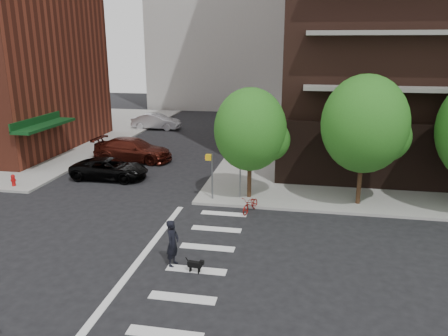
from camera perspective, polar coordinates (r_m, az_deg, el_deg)
ground at (r=18.56m, az=-12.86°, el=-12.05°), size 120.00×120.00×0.00m
crosswalk at (r=17.86m, az=-6.17°, el=-12.87°), size 3.85×13.00×0.01m
tree_a at (r=24.06m, az=3.44°, el=5.03°), size 4.00×4.00×5.90m
tree_b at (r=24.00m, az=17.89°, el=5.48°), size 4.50×4.50×6.65m
pedestrian_signal at (r=24.27m, az=-0.76°, el=-0.16°), size 2.18×0.67×2.60m
fire_hydrant at (r=29.73m, az=-25.82°, el=-1.37°), size 0.24×0.24×0.73m
parked_car_black at (r=29.55m, az=-14.71°, el=-0.09°), size 2.30×4.98×1.38m
parked_car_maroon at (r=33.71m, az=-11.80°, el=2.36°), size 2.83×6.13×1.74m
parked_car_silver at (r=46.02m, az=-8.85°, el=6.03°), size 1.81×4.98×1.63m
scooter at (r=23.09m, az=3.49°, el=-4.75°), size 1.09×1.77×0.88m
dog_walker at (r=17.68m, az=-6.73°, el=-9.71°), size 0.76×0.56×1.93m
dog at (r=17.34m, az=-3.74°, el=-12.46°), size 0.67×0.25×0.56m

